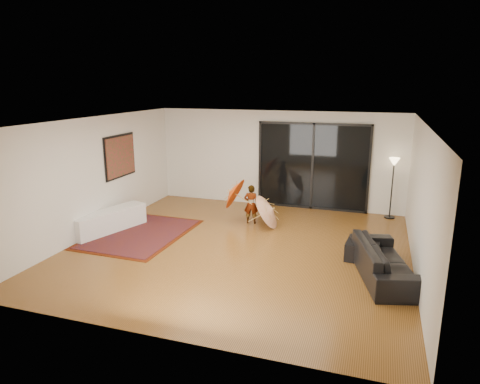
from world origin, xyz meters
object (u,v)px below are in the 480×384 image
at_px(sofa, 384,260).
at_px(media_console, 109,221).
at_px(child, 251,204).
at_px(ottoman, 363,250).

bearing_deg(sofa, media_console, 69.86).
height_order(sofa, child, child).
relative_size(sofa, child, 2.17).
xyz_separation_m(sofa, child, (-3.18, 2.18, 0.18)).
bearing_deg(child, media_console, 18.03).
height_order(sofa, ottoman, sofa).
bearing_deg(sofa, child, 40.36).
bearing_deg(media_console, child, 46.46).
bearing_deg(child, ottoman, 141.71).
bearing_deg(media_console, sofa, 12.98).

